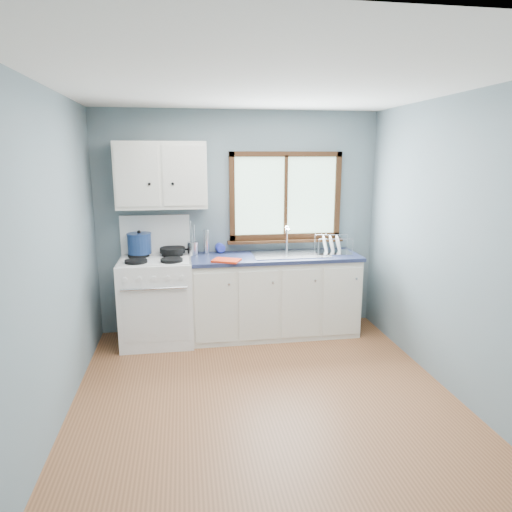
{
  "coord_description": "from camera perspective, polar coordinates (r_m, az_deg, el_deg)",
  "views": [
    {
      "loc": [
        -0.63,
        -3.37,
        2.0
      ],
      "look_at": [
        0.05,
        0.9,
        1.05
      ],
      "focal_mm": 32.0,
      "sensor_mm": 36.0,
      "label": 1
    }
  ],
  "objects": [
    {
      "name": "floor",
      "position": [
        3.97,
        1.4,
        -18.0
      ],
      "size": [
        3.2,
        3.6,
        0.02
      ],
      "primitive_type": "cube",
      "color": "brown",
      "rests_on": "ground"
    },
    {
      "name": "ceiling",
      "position": [
        3.46,
        1.64,
        20.85
      ],
      "size": [
        3.2,
        3.6,
        0.02
      ],
      "primitive_type": "cube",
      "color": "white",
      "rests_on": "wall_back"
    },
    {
      "name": "wall_back",
      "position": [
        5.27,
        -2.1,
        4.21
      ],
      "size": [
        3.2,
        0.02,
        2.5
      ],
      "primitive_type": "cube",
      "color": "slate",
      "rests_on": "ground"
    },
    {
      "name": "wall_front",
      "position": [
        1.84,
        12.1,
        -11.95
      ],
      "size": [
        3.2,
        0.02,
        2.5
      ],
      "primitive_type": "cube",
      "color": "slate",
      "rests_on": "ground"
    },
    {
      "name": "wall_left",
      "position": [
        3.59,
        -24.68,
        -0.83
      ],
      "size": [
        0.02,
        3.6,
        2.5
      ],
      "primitive_type": "cube",
      "color": "slate",
      "rests_on": "ground"
    },
    {
      "name": "wall_right",
      "position": [
        4.11,
        24.13,
        0.8
      ],
      "size": [
        0.02,
        3.6,
        2.5
      ],
      "primitive_type": "cube",
      "color": "slate",
      "rests_on": "ground"
    },
    {
      "name": "gas_range",
      "position": [
        5.08,
        -12.3,
        -5.15
      ],
      "size": [
        0.76,
        0.69,
        1.36
      ],
      "color": "white",
      "rests_on": "floor"
    },
    {
      "name": "base_cabinets",
      "position": [
        5.21,
        2.3,
        -5.39
      ],
      "size": [
        1.85,
        0.6,
        0.88
      ],
      "color": "silver",
      "rests_on": "floor"
    },
    {
      "name": "countertop",
      "position": [
        5.08,
        2.35,
        -0.12
      ],
      "size": [
        1.89,
        0.64,
        0.04
      ],
      "primitive_type": "cube",
      "color": "#1A2240",
      "rests_on": "base_cabinets"
    },
    {
      "name": "sink",
      "position": [
        5.13,
        4.32,
        -0.5
      ],
      "size": [
        0.84,
        0.46,
        0.44
      ],
      "color": "silver",
      "rests_on": "countertop"
    },
    {
      "name": "window",
      "position": [
        5.3,
        3.72,
        6.69
      ],
      "size": [
        1.36,
        0.1,
        1.03
      ],
      "color": "#9EC6A8",
      "rests_on": "wall_back"
    },
    {
      "name": "upper_cabinets",
      "position": [
        5.0,
        -11.74,
        9.85
      ],
      "size": [
        0.95,
        0.35,
        0.7
      ],
      "color": "silver",
      "rests_on": "wall_back"
    },
    {
      "name": "skillet",
      "position": [
        5.1,
        -10.35,
        0.73
      ],
      "size": [
        0.43,
        0.31,
        0.06
      ],
      "rotation": [
        0.0,
        0.0,
        0.12
      ],
      "color": "black",
      "rests_on": "gas_range"
    },
    {
      "name": "stockpot",
      "position": [
        5.11,
        -14.37,
        1.57
      ],
      "size": [
        0.34,
        0.34,
        0.26
      ],
      "rotation": [
        0.0,
        0.0,
        -0.41
      ],
      "color": "navy",
      "rests_on": "gas_range"
    },
    {
      "name": "utensil_crock",
      "position": [
        5.1,
        -7.9,
        0.96
      ],
      "size": [
        0.14,
        0.14,
        0.38
      ],
      "rotation": [
        0.0,
        0.0,
        -0.16
      ],
      "color": "silver",
      "rests_on": "countertop"
    },
    {
      "name": "thermos",
      "position": [
        5.15,
        -6.24,
        1.79
      ],
      "size": [
        0.08,
        0.08,
        0.28
      ],
      "primitive_type": "cylinder",
      "rotation": [
        0.0,
        0.0,
        -0.38
      ],
      "color": "silver",
      "rests_on": "countertop"
    },
    {
      "name": "soap_bottle",
      "position": [
        5.15,
        -4.39,
        1.85
      ],
      "size": [
        0.12,
        0.12,
        0.28
      ],
      "primitive_type": "imported",
      "rotation": [
        0.0,
        0.0,
        0.1
      ],
      "color": "#2531A9",
      "rests_on": "countertop"
    },
    {
      "name": "dish_towel",
      "position": [
        4.78,
        -3.72,
        -0.55
      ],
      "size": [
        0.33,
        0.3,
        0.02
      ],
      "primitive_type": "cube",
      "rotation": [
        0.0,
        0.0,
        -0.43
      ],
      "color": "red",
      "rests_on": "countertop"
    },
    {
      "name": "dish_rack",
      "position": [
        5.23,
        9.53,
        0.92
      ],
      "size": [
        0.44,
        0.35,
        0.21
      ],
      "rotation": [
        0.0,
        0.0,
        -0.14
      ],
      "color": "silver",
      "rests_on": "countertop"
    }
  ]
}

